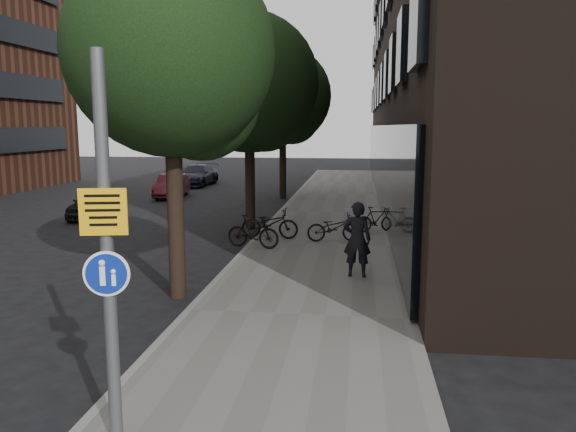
% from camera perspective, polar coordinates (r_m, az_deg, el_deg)
% --- Properties ---
extents(ground, '(120.00, 120.00, 0.00)m').
position_cam_1_polar(ground, '(8.21, -3.17, -18.19)').
color(ground, black).
rests_on(ground, ground).
extents(sidewalk, '(4.50, 60.00, 0.12)m').
position_cam_1_polar(sidewalk, '(17.61, 3.46, -3.05)').
color(sidewalk, '#64615C').
rests_on(sidewalk, ground).
extents(curb_edge, '(0.15, 60.00, 0.13)m').
position_cam_1_polar(curb_edge, '(17.88, -3.76, -2.85)').
color(curb_edge, slate).
rests_on(curb_edge, ground).
extents(building_right_dark_brick, '(12.00, 40.00, 18.00)m').
position_cam_1_polar(building_right_dark_brick, '(30.50, 21.78, 18.38)').
color(building_right_dark_brick, black).
rests_on(building_right_dark_brick, ground).
extents(street_tree_near, '(4.40, 4.40, 7.50)m').
position_cam_1_polar(street_tree_near, '(12.51, -11.29, 15.11)').
color(street_tree_near, black).
rests_on(street_tree_near, ground).
extents(street_tree_mid, '(5.00, 5.00, 7.80)m').
position_cam_1_polar(street_tree_mid, '(20.73, -3.71, 12.82)').
color(street_tree_mid, black).
rests_on(street_tree_mid, ground).
extents(street_tree_far, '(5.00, 5.00, 7.80)m').
position_cam_1_polar(street_tree_far, '(29.60, -0.37, 11.72)').
color(street_tree_far, black).
rests_on(street_tree_far, ground).
extents(signpost, '(0.51, 0.15, 4.46)m').
position_cam_1_polar(signpost, '(6.58, -17.88, -3.56)').
color(signpost, '#595B5E').
rests_on(signpost, sidewalk).
extents(pedestrian, '(0.70, 0.49, 1.86)m').
position_cam_1_polar(pedestrian, '(13.75, 7.03, -2.36)').
color(pedestrian, black).
rests_on(pedestrian, sidewalk).
extents(parked_bike_facade_near, '(1.80, 0.91, 0.90)m').
position_cam_1_polar(parked_bike_facade_near, '(17.95, 4.69, -1.17)').
color(parked_bike_facade_near, black).
rests_on(parked_bike_facade_near, sidewalk).
extents(parked_bike_facade_far, '(1.53, 0.77, 0.89)m').
position_cam_1_polar(parked_bike_facade_far, '(19.72, 8.98, -0.35)').
color(parked_bike_facade_far, black).
rests_on(parked_bike_facade_far, sidewalk).
extents(parked_bike_curb_near, '(1.93, 0.78, 0.99)m').
position_cam_1_polar(parked_bike_curb_near, '(18.41, -1.87, -0.74)').
color(parked_bike_curb_near, black).
rests_on(parked_bike_curb_near, sidewalk).
extents(parked_bike_curb_far, '(1.74, 0.83, 1.01)m').
position_cam_1_polar(parked_bike_curb_far, '(16.96, -3.58, -1.58)').
color(parked_bike_curb_far, black).
rests_on(parked_bike_curb_far, sidewalk).
extents(parked_car_near, '(1.84, 3.65, 1.19)m').
position_cam_1_polar(parked_car_near, '(24.68, -19.11, 1.23)').
color(parked_car_near, black).
rests_on(parked_car_near, ground).
extents(parked_car_mid, '(1.69, 3.82, 1.22)m').
position_cam_1_polar(parked_car_mid, '(30.60, -11.72, 3.00)').
color(parked_car_mid, '#53171F').
rests_on(parked_car_mid, ground).
extents(parked_car_far, '(2.07, 4.68, 1.34)m').
position_cam_1_polar(parked_car_far, '(36.44, -9.25, 4.12)').
color(parked_car_far, black).
rests_on(parked_car_far, ground).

